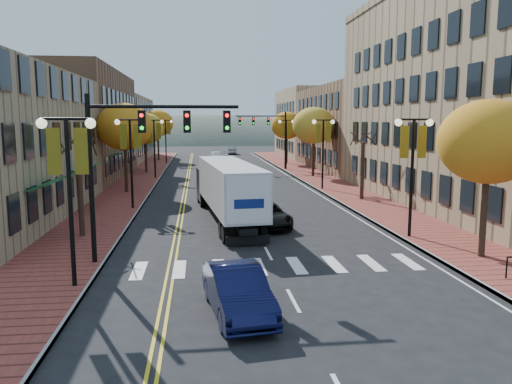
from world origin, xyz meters
name	(u,v)px	position (x,y,z in m)	size (l,w,h in m)	color
ground	(283,282)	(0.00, 0.00, 0.00)	(200.00, 200.00, 0.00)	black
sidewalk_left	(139,180)	(-9.00, 32.50, 0.07)	(4.00, 85.00, 0.15)	brown
sidewalk_right	(316,178)	(9.00, 32.50, 0.07)	(4.00, 85.00, 0.15)	brown
building_left_mid	(62,125)	(-17.00, 36.00, 5.50)	(12.00, 24.00, 11.00)	brown
building_left_far	(106,129)	(-17.00, 61.00, 4.75)	(12.00, 26.00, 9.50)	#9E8966
building_right_near	(503,99)	(18.50, 16.00, 7.50)	(15.00, 28.00, 15.00)	#997F5B
building_right_mid	(375,129)	(18.50, 42.00, 5.00)	(15.00, 24.00, 10.00)	brown
building_right_far	(329,123)	(18.50, 64.00, 5.50)	(15.00, 20.00, 11.00)	#9E8966
tree_left_a	(80,195)	(-9.00, 8.00, 2.25)	(0.28, 0.28, 4.20)	#382619
tree_left_b	(124,127)	(-9.00, 24.00, 5.45)	(4.48, 4.48, 7.21)	#382619
tree_left_c	(145,129)	(-9.00, 40.00, 5.05)	(4.16, 4.16, 6.69)	#382619
tree_left_d	(158,123)	(-9.00, 58.00, 5.60)	(4.61, 4.61, 7.42)	#382619
tree_right_a	(488,142)	(9.00, 2.00, 5.05)	(4.16, 4.16, 6.69)	#382619
tree_right_b	(362,171)	(9.00, 18.00, 2.25)	(0.28, 0.28, 4.20)	#382619
tree_right_c	(314,126)	(9.00, 34.00, 5.45)	(4.48, 4.48, 7.21)	#382619
tree_right_d	(287,126)	(9.00, 50.00, 5.29)	(4.35, 4.35, 7.00)	#382619
lamp_left_a	(69,169)	(-7.50, 0.00, 4.29)	(1.96, 0.36, 6.05)	black
lamp_left_b	(131,146)	(-7.50, 16.00, 4.29)	(1.96, 0.36, 6.05)	black
lamp_left_c	(154,137)	(-7.50, 34.00, 4.29)	(1.96, 0.36, 6.05)	black
lamp_left_d	(166,133)	(-7.50, 52.00, 4.29)	(1.96, 0.36, 6.05)	black
lamp_right_a	(413,154)	(7.50, 6.00, 4.29)	(1.96, 0.36, 6.05)	black
lamp_right_b	(323,140)	(7.50, 24.00, 4.29)	(1.96, 0.36, 6.05)	black
lamp_right_c	(286,135)	(7.50, 42.00, 4.29)	(1.96, 0.36, 6.05)	black
traffic_mast_near	(138,146)	(-5.48, 3.00, 4.92)	(6.10, 0.35, 7.00)	black
traffic_mast_far	(270,129)	(5.48, 42.00, 4.92)	(6.10, 0.34, 7.00)	black
semi_truck	(226,186)	(-1.44, 11.91, 2.07)	(3.62, 14.33, 3.54)	black
navy_sedan	(237,291)	(-1.93, -2.92, 0.74)	(1.57, 4.51, 1.49)	black
black_suv	(267,215)	(0.70, 9.73, 0.67)	(2.21, 4.79, 1.33)	black
car_far_white	(216,156)	(-0.50, 56.43, 0.77)	(1.82, 4.51, 1.54)	silver
car_far_silver	(222,156)	(0.50, 59.18, 0.61)	(1.70, 4.18, 1.21)	#A4A4AB
car_far_oncoming	(232,150)	(2.93, 72.01, 0.71)	(1.50, 4.30, 1.42)	#9E9EA5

